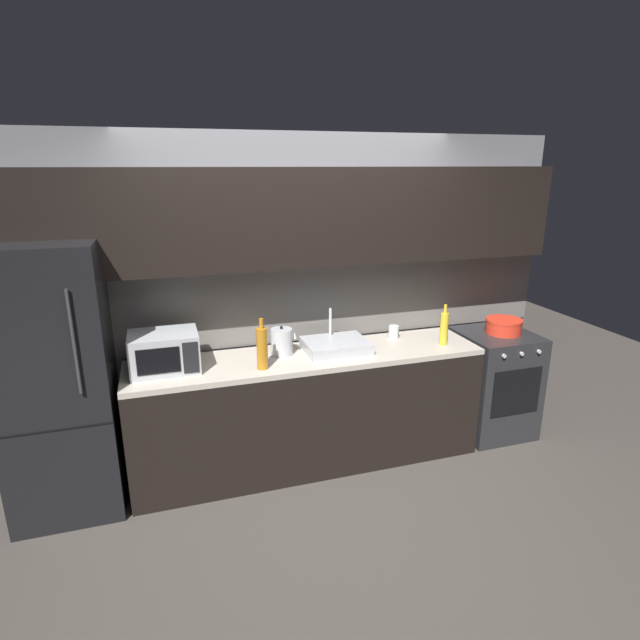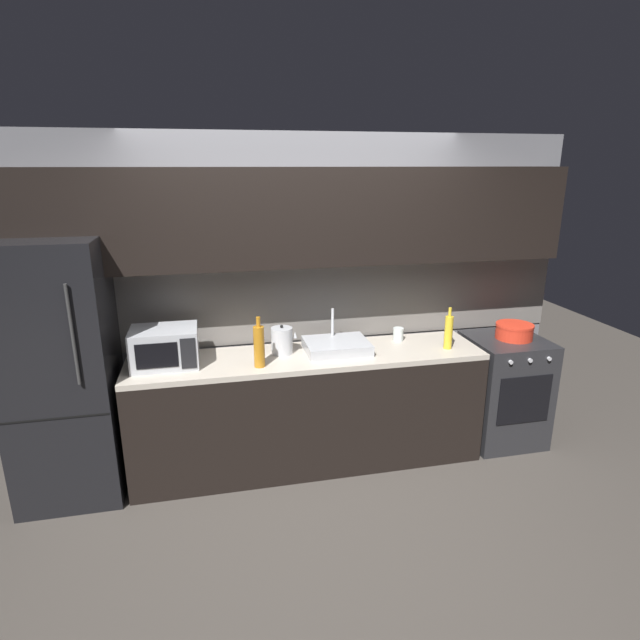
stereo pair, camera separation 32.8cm
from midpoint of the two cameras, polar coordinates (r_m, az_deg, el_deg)
name	(u,v)px [view 1 (the left image)]	position (r m, az deg, el deg)	size (l,w,h in m)	color
ground_plane	(349,534)	(3.56, 0.43, -22.67)	(10.00, 10.00, 0.00)	#3D3833
back_wall	(297,262)	(3.97, -4.93, 6.36)	(4.40, 0.44, 2.50)	slate
counter_run	(309,409)	(4.05, -3.58, -9.88)	(2.66, 0.60, 0.90)	black
refrigerator	(57,381)	(3.86, -29.26, -5.99)	(0.68, 0.69, 1.82)	black
oven_range	(493,383)	(4.69, 16.72, -6.70)	(0.60, 0.62, 0.90)	#232326
microwave	(164,352)	(3.74, -19.27, -3.37)	(0.46, 0.35, 0.27)	#A8AAAF
sink_basin	(336,345)	(3.94, -0.63, -2.85)	(0.48, 0.38, 0.30)	#ADAFB5
kettle	(282,342)	(3.86, -6.68, -2.43)	(0.20, 0.16, 0.22)	#B7BABF
wine_bottle_yellow	(444,328)	(4.11, 11.35, -0.94)	(0.06, 0.06, 0.33)	gold
wine_bottle_amber	(262,348)	(3.60, -9.03, -3.10)	(0.08, 0.08, 0.36)	#B27019
mug_clear	(394,332)	(4.23, 5.96, -1.37)	(0.08, 0.08, 0.11)	silver
cooking_pot	(504,326)	(4.54, 17.73, -0.67)	(0.30, 0.30, 0.12)	red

